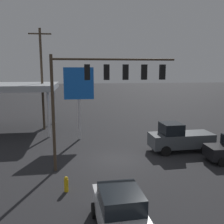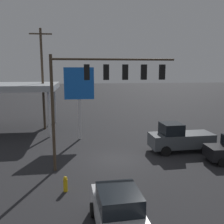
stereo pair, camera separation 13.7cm
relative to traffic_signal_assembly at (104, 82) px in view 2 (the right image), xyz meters
The scene contains 8 objects.
ground_plane 6.17m from the traffic_signal_assembly, 124.49° to the right, with size 200.00×200.00×0.00m, color #262628.
traffic_signal_assembly is the anchor object (origin of this frame).
utility_pole 13.34m from the traffic_signal_assembly, 65.39° to the right, with size 2.40×0.26×11.05m.
gas_station_canopy 15.61m from the traffic_signal_assembly, 50.43° to the right, with size 11.78×7.99×5.16m.
price_sign 7.66m from the traffic_signal_assembly, 77.86° to the right, with size 2.80×0.27×6.90m.
sedan_far 8.67m from the traffic_signal_assembly, 88.72° to the left, with size 2.24×4.49×1.93m.
pickup_parked 8.53m from the traffic_signal_assembly, 157.56° to the right, with size 5.26×2.39×2.40m.
fire_hydrant 6.78m from the traffic_signal_assembly, 50.86° to the left, with size 0.24×0.24×0.88m.
Camera 2 is at (2.67, 17.75, 6.76)m, focal length 40.00 mm.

